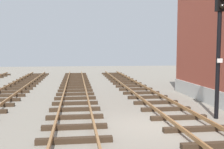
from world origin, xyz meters
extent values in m
plane|color=gray|center=(0.00, 0.00, 0.00)|extent=(80.00, 80.00, 0.00)
cube|color=#38281C|center=(1.39, -2.58, 0.09)|extent=(2.50, 0.24, 0.18)
cube|color=#38281C|center=(1.39, -0.86, 0.09)|extent=(2.50, 0.24, 0.18)
cube|color=#38281C|center=(1.39, 0.86, 0.09)|extent=(2.50, 0.24, 0.18)
cube|color=#38281C|center=(1.39, 2.58, 0.09)|extent=(2.50, 0.24, 0.18)
cube|color=#38281C|center=(1.39, 4.31, 0.09)|extent=(2.50, 0.24, 0.18)
cube|color=#38281C|center=(1.39, 6.03, 0.09)|extent=(2.50, 0.24, 0.18)
cube|color=#38281C|center=(1.39, 7.75, 0.09)|extent=(2.50, 0.24, 0.18)
cube|color=#38281C|center=(1.39, 9.47, 0.09)|extent=(2.50, 0.24, 0.18)
cube|color=#38281C|center=(1.39, 11.19, 0.09)|extent=(2.50, 0.24, 0.18)
cube|color=#38281C|center=(1.39, 12.92, 0.09)|extent=(2.50, 0.24, 0.18)
cube|color=#38281C|center=(1.39, 14.64, 0.09)|extent=(2.50, 0.24, 0.18)
cube|color=#38281C|center=(1.39, 16.36, 0.09)|extent=(2.50, 0.24, 0.18)
cube|color=#38281C|center=(1.39, 18.08, 0.09)|extent=(2.50, 0.24, 0.18)
cube|color=#38281C|center=(1.39, 19.80, 0.09)|extent=(2.50, 0.24, 0.18)
cube|color=#38281C|center=(1.39, 21.53, 0.09)|extent=(2.50, 0.24, 0.18)
cube|color=#38281C|center=(1.39, 23.25, 0.09)|extent=(2.50, 0.24, 0.18)
cube|color=olive|center=(0.67, 0.00, 0.25)|extent=(0.08, 48.22, 0.14)
cube|color=olive|center=(2.11, 0.00, 0.25)|extent=(0.08, 48.22, 0.14)
cube|color=#38281C|center=(-3.08, -1.56, 0.09)|extent=(2.50, 0.24, 0.18)
cube|color=#38281C|center=(-3.08, 0.00, 0.09)|extent=(2.50, 0.24, 0.18)
cube|color=#38281C|center=(-3.08, 1.56, 0.09)|extent=(2.50, 0.24, 0.18)
cube|color=#38281C|center=(-3.08, 3.11, 0.09)|extent=(2.50, 0.24, 0.18)
cube|color=#38281C|center=(-3.08, 4.67, 0.09)|extent=(2.50, 0.24, 0.18)
cube|color=#38281C|center=(-3.08, 6.22, 0.09)|extent=(2.50, 0.24, 0.18)
cube|color=#38281C|center=(-3.08, 7.78, 0.09)|extent=(2.50, 0.24, 0.18)
cube|color=#38281C|center=(-3.08, 9.33, 0.09)|extent=(2.50, 0.24, 0.18)
cube|color=#38281C|center=(-3.08, 10.89, 0.09)|extent=(2.50, 0.24, 0.18)
cube|color=#38281C|center=(-3.08, 12.44, 0.09)|extent=(2.50, 0.24, 0.18)
cube|color=#38281C|center=(-3.08, 14.00, 0.09)|extent=(2.50, 0.24, 0.18)
cube|color=#38281C|center=(-3.08, 15.55, 0.09)|extent=(2.50, 0.24, 0.18)
cube|color=#38281C|center=(-3.08, 17.11, 0.09)|extent=(2.50, 0.24, 0.18)
cube|color=#38281C|center=(-3.08, 18.66, 0.09)|extent=(2.50, 0.24, 0.18)
cube|color=#38281C|center=(-3.08, 20.22, 0.09)|extent=(2.50, 0.24, 0.18)
cube|color=#38281C|center=(-3.08, 21.78, 0.09)|extent=(2.50, 0.24, 0.18)
cube|color=#38281C|center=(-3.08, 23.33, 0.09)|extent=(2.50, 0.24, 0.18)
cube|color=olive|center=(-3.80, 0.00, 0.25)|extent=(0.08, 48.22, 0.14)
cube|color=olive|center=(-2.36, 0.00, 0.25)|extent=(0.08, 48.22, 0.14)
cube|color=#38281C|center=(-7.55, 7.78, 0.09)|extent=(2.50, 0.24, 0.18)
cube|color=#38281C|center=(-7.55, 9.33, 0.09)|extent=(2.50, 0.24, 0.18)
cube|color=#38281C|center=(-7.55, 10.89, 0.09)|extent=(2.50, 0.24, 0.18)
cube|color=#38281C|center=(-7.55, 12.44, 0.09)|extent=(2.50, 0.24, 0.18)
cube|color=#38281C|center=(-7.55, 14.00, 0.09)|extent=(2.50, 0.24, 0.18)
cube|color=#38281C|center=(-7.55, 15.55, 0.09)|extent=(2.50, 0.24, 0.18)
cube|color=#38281C|center=(-7.55, 17.11, 0.09)|extent=(2.50, 0.24, 0.18)
cube|color=#38281C|center=(-7.55, 18.66, 0.09)|extent=(2.50, 0.24, 0.18)
cube|color=#38281C|center=(-7.55, 20.22, 0.09)|extent=(2.50, 0.24, 0.18)
cube|color=#38281C|center=(-7.55, 21.78, 0.09)|extent=(2.50, 0.24, 0.18)
cube|color=#38281C|center=(-7.55, 23.33, 0.09)|extent=(2.50, 0.24, 0.18)
cylinder|color=black|center=(3.11, 0.84, 2.33)|extent=(0.18, 0.18, 4.65)
sphere|color=black|center=(3.11, 0.66, 4.84)|extent=(0.20, 0.20, 0.20)
cube|color=white|center=(3.11, 0.70, 2.56)|extent=(0.24, 0.03, 0.18)
camera|label=1|loc=(-2.99, -10.29, 3.03)|focal=43.81mm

